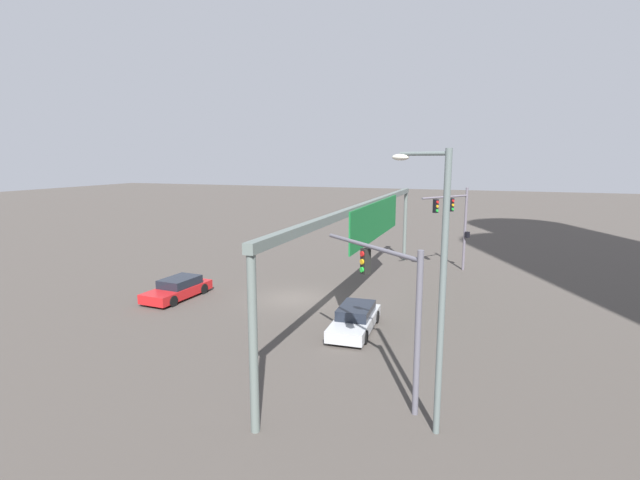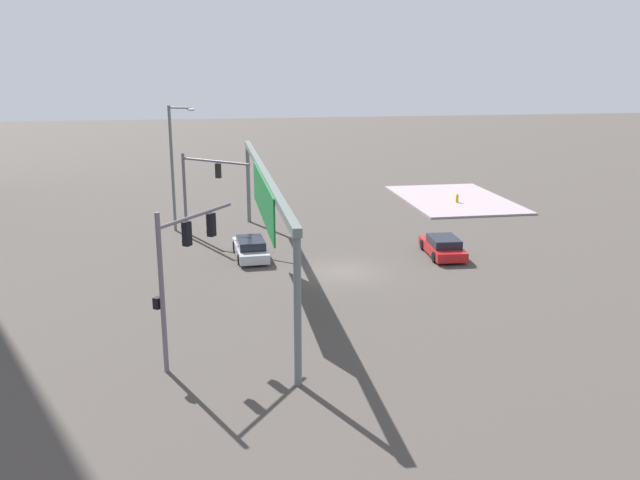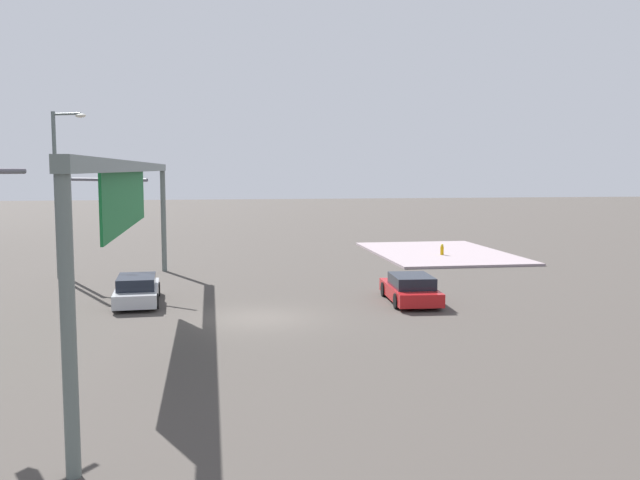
{
  "view_description": "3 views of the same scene",
  "coord_description": "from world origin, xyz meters",
  "views": [
    {
      "loc": [
        25.04,
        10.81,
        8.36
      ],
      "look_at": [
        -2.85,
        0.68,
        3.18
      ],
      "focal_mm": 26.25,
      "sensor_mm": 36.0,
      "label": 1
    },
    {
      "loc": [
        -35.83,
        7.4,
        11.56
      ],
      "look_at": [
        -1.36,
        1.55,
        2.29
      ],
      "focal_mm": 38.08,
      "sensor_mm": 36.0,
      "label": 2
    },
    {
      "loc": [
        -26.15,
        1.79,
        5.71
      ],
      "look_at": [
        0.88,
        -2.51,
        2.9
      ],
      "focal_mm": 38.83,
      "sensor_mm": 36.0,
      "label": 3
    }
  ],
  "objects": [
    {
      "name": "overhead_sign_gantry",
      "position": [
        -0.62,
        4.45,
        5.04
      ],
      "size": [
        26.86,
        0.43,
        5.97
      ],
      "color": "slate",
      "rests_on": "ground"
    },
    {
      "name": "sedan_car_approaching",
      "position": [
        2.21,
        -6.66,
        0.58
      ],
      "size": [
        4.64,
        2.15,
        1.21
      ],
      "rotation": [
        0.0,
        0.0,
        -0.06
      ],
      "color": "red",
      "rests_on": "ground"
    },
    {
      "name": "streetlamp_curved_arm",
      "position": [
        11.3,
        9.5,
        4.93
      ],
      "size": [
        1.07,
        1.91,
        8.65
      ],
      "rotation": [
        0.0,
        0.0,
        -2.02
      ],
      "color": "slate",
      "rests_on": "ground"
    },
    {
      "name": "ground_plane",
      "position": [
        0.0,
        0.0,
        0.0
      ],
      "size": [
        212.86,
        212.86,
        0.0
      ],
      "primitive_type": "plane",
      "color": "#46403B"
    },
    {
      "name": "sidewalk_corner",
      "position": [
        18.33,
        -13.43,
        0.07
      ],
      "size": [
        13.25,
        8.64,
        0.15
      ],
      "primitive_type": "cube",
      "color": "#9D8B91",
      "rests_on": "ground"
    },
    {
      "name": "sedan_car_waiting_far",
      "position": [
        3.81,
        4.94,
        0.57
      ],
      "size": [
        4.77,
        2.01,
        1.21
      ],
      "rotation": [
        0.0,
        0.0,
        0.05
      ],
      "color": "#B2B4B8",
      "rests_on": "ground"
    },
    {
      "name": "traffic_signal_near_corner",
      "position": [
        9.6,
        7.83,
        3.84
      ],
      "size": [
        3.88,
        4.37,
        5.54
      ],
      "rotation": [
        0.0,
        0.0,
        -2.29
      ],
      "color": "#5B5964",
      "rests_on": "ground"
    },
    {
      "name": "fire_hydrant_on_curb",
      "position": [
        16.75,
        -13.09,
        0.49
      ],
      "size": [
        0.33,
        0.22,
        0.71
      ],
      "color": "#D2980B",
      "rests_on": "sidewalk_corner"
    }
  ]
}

